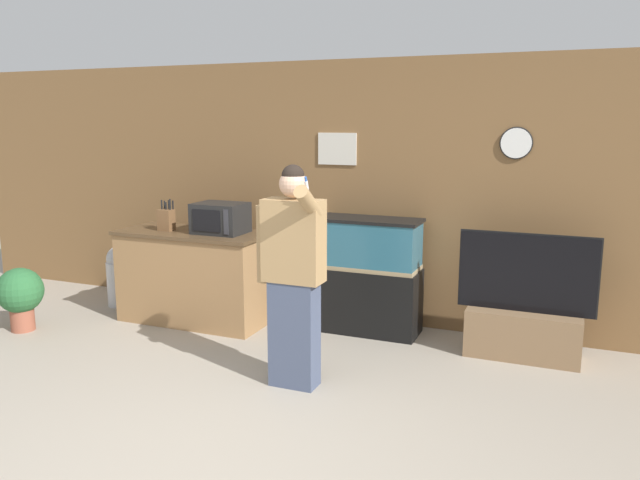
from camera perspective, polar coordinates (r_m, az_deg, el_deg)
The scene contains 10 objects.
ground_plane at distance 4.01m, azimuth -11.68°, elevation -19.58°, with size 18.00×18.00×0.00m, color gray.
wall_back_paneled at distance 6.25m, azimuth 3.71°, elevation 4.30°, with size 10.00×0.08×2.60m.
counter_island at distance 6.43m, azimuth -11.38°, elevation -3.27°, with size 1.53×0.68×0.93m.
microwave at distance 6.17m, azimuth -9.10°, elevation 1.99°, with size 0.49×0.38×0.30m.
knife_block at distance 6.42m, azimuth -13.87°, elevation 1.83°, with size 0.14×0.12×0.32m.
aquarium_on_stand at distance 5.99m, azimuth 4.18°, elevation -3.23°, with size 1.04×0.42×1.11m.
tv_on_stand at distance 5.68m, azimuth 18.13°, elevation -7.05°, with size 1.15×0.40×1.08m.
person_standing at distance 4.68m, azimuth -2.53°, elevation -3.08°, with size 0.54×0.40×1.70m.
potted_plant at distance 6.70m, azimuth -25.73°, elevation -4.44°, with size 0.44×0.44×0.62m.
trash_bin at distance 7.21m, azimuth -17.78°, elevation -3.07°, with size 0.30×0.30×0.67m.
Camera 1 is at (2.00, -2.83, 2.02)m, focal length 35.00 mm.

